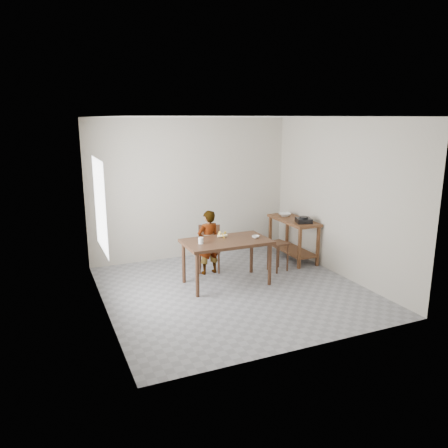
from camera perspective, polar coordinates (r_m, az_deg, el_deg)
name	(u,v)px	position (r m, az deg, el deg)	size (l,w,h in m)	color
floor	(234,291)	(7.09, 1.30, -8.74)	(4.00, 4.00, 0.04)	gray
ceiling	(235,115)	(6.56, 1.43, 13.99)	(4.00, 4.00, 0.04)	white
wall_back	(191,189)	(8.54, -4.34, 4.63)	(4.00, 0.04, 2.70)	beige
wall_front	(310,240)	(4.98, 11.15, -2.09)	(4.00, 0.04, 2.70)	beige
wall_left	(99,219)	(6.14, -16.01, 0.61)	(0.04, 4.00, 2.70)	beige
wall_right	(341,198)	(7.75, 15.08, 3.28)	(0.04, 4.00, 2.70)	beige
window_pane	(100,205)	(6.31, -15.90, 2.35)	(0.02, 1.10, 1.30)	white
dining_table	(226,262)	(7.21, 0.32, -5.01)	(1.40, 0.80, 0.75)	#422718
prep_counter	(293,239)	(8.58, 8.99, -1.96)	(0.50, 1.20, 0.80)	brown
child	(208,242)	(7.64, -2.06, -2.41)	(0.42, 0.27, 1.14)	white
dining_chair	(209,249)	(7.82, -1.93, -3.29)	(0.39, 0.39, 0.81)	#422718
stool	(278,256)	(7.93, 7.05, -4.20)	(0.30, 0.30, 0.53)	#422718
glass_tumbler	(201,241)	(6.91, -3.04, -2.17)	(0.08, 0.08, 0.10)	silver
small_bowl	(256,237)	(7.25, 4.15, -1.68)	(0.13, 0.13, 0.04)	silver
banana	(222,235)	(7.26, -0.22, -1.50)	(0.19, 0.13, 0.07)	#F6CA4A
serving_bowl	(285,215)	(8.71, 7.92, 1.23)	(0.24, 0.24, 0.06)	silver
gas_burner	(304,220)	(8.19, 10.37, 0.46)	(0.27, 0.27, 0.09)	black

